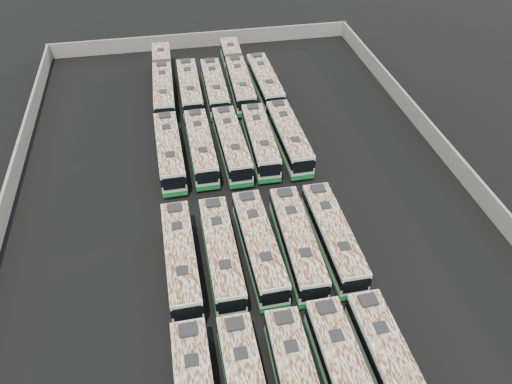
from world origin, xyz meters
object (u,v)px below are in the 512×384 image
Objects in this scene: bus_front_far_right at (393,372)px; bus_midfront_left at (221,253)px; bus_back_far_right at (265,82)px; bus_midback_right at (260,141)px; bus_midfront_far_left at (181,259)px; bus_midback_far_right at (289,137)px; bus_midfront_center at (259,246)px; bus_midback_far_left at (170,151)px; bus_back_far_left at (163,80)px; bus_midback_center at (232,145)px; bus_back_center at (215,88)px; bus_midfront_right at (297,242)px; bus_midback_left at (201,147)px; bus_front_right at (347,381)px; bus_back_left at (190,89)px; bus_back_right at (237,74)px; bus_midfront_far_right at (333,237)px.

bus_midfront_left is at bearing 126.30° from bus_front_far_right.
bus_midback_right is at bearing -104.69° from bus_back_far_right.
bus_midback_far_right is (12.87, 15.54, 0.04)m from bus_midfront_far_left.
bus_midback_far_left reaches higher than bus_midfront_center.
bus_back_far_left reaches higher than bus_midback_right.
bus_back_center is at bearing 89.54° from bus_midback_center.
bus_midfront_center is 3.24m from bus_midfront_right.
bus_midfront_left is 1.00× the size of bus_midback_left.
bus_front_far_right is at bearing -78.27° from bus_midback_center.
bus_midback_right is at bearing 91.19° from bus_midfront_right.
bus_midfront_center is at bearing -113.23° from bus_midback_far_right.
bus_midfront_far_left is 15.90m from bus_midback_left.
bus_back_far_left is (0.13, 31.45, 0.00)m from bus_midfront_far_left.
bus_front_right reaches higher than bus_midfront_far_left.
bus_back_left is 1.01× the size of bus_back_center.
bus_back_far_right is (6.32, 12.96, 0.02)m from bus_midback_center.
bus_back_right is at bearing 93.32° from bus_front_far_right.
bus_midfront_right is 15.70m from bus_midback_center.
bus_front_far_right is at bearing -80.29° from bus_back_center.
bus_back_center is at bearing 105.92° from bus_midback_right.
bus_midfront_right reaches higher than bus_midfront_far_right.
bus_back_center is at bearing -4.52° from bus_back_left.
bus_front_right is 0.99× the size of bus_back_far_right.
bus_back_far_right reaches higher than bus_midfront_right.
bus_midback_center is 12.88m from bus_back_center.
bus_midfront_right is 1.02× the size of bus_midfront_far_right.
bus_midfront_far_left is 12.96m from bus_midfront_far_right.
bus_back_far_right reaches higher than bus_midback_left.
bus_midback_far_left reaches higher than bus_midback_center.
bus_midback_center is at bearing 88.49° from bus_midfront_center.
bus_midfront_right is 1.01× the size of bus_midback_right.
bus_front_far_right is at bearing -53.07° from bus_midfront_left.
bus_back_far_right is (3.13, 28.33, 0.02)m from bus_midfront_right.
bus_midfront_far_left is at bearing -102.47° from bus_midback_left.
bus_front_far_right is 46.03m from bus_back_far_left.
bus_midback_right is at bearing -88.85° from bus_back_right.
bus_back_far_left is (0.14, 16.11, -0.03)m from bus_midback_far_left.
bus_midback_far_right is 16.14m from bus_back_left.
bus_midfront_far_left is at bearing -102.15° from bus_back_center.
bus_midfront_center reaches higher than bus_midback_right.
bus_back_left reaches higher than bus_midfront_far_right.
bus_back_far_right reaches higher than bus_midfront_far_right.
bus_midfront_right reaches higher than bus_midback_right.
bus_back_right is at bearing 91.18° from bus_midback_right.
bus_back_far_right is (3.12, 41.12, 0.02)m from bus_front_right.
bus_back_far_left is 4.30m from bus_back_left.
bus_midback_far_left is at bearing 123.51° from bus_midfront_right.
bus_back_left is (-9.66, 28.44, 0.02)m from bus_midfront_far_right.
bus_back_center is 6.46m from bus_back_far_right.
bus_midfront_center is at bearing -94.53° from bus_back_right.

